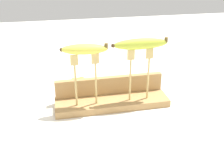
{
  "coord_description": "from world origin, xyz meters",
  "views": [
    {
      "loc": [
        -0.18,
        -0.85,
        0.52
      ],
      "look_at": [
        0.0,
        0.0,
        0.13
      ],
      "focal_mm": 42.7,
      "sensor_mm": 36.0,
      "label": 1
    }
  ],
  "objects": [
    {
      "name": "fork_stand_right",
      "position": [
        0.1,
        -0.02,
        0.14
      ],
      "size": [
        0.09,
        0.01,
        0.19
      ],
      "color": "tan",
      "rests_on": "wooden_board"
    },
    {
      "name": "banana_raised_left",
      "position": [
        -0.1,
        -0.02,
        0.23
      ],
      "size": [
        0.16,
        0.06,
        0.04
      ],
      "color": "#DBD147",
      "rests_on": "fork_stand_left"
    },
    {
      "name": "board_backstop",
      "position": [
        0.0,
        0.05,
        0.06
      ],
      "size": [
        0.41,
        0.02,
        0.07
      ],
      "primitive_type": "cube",
      "color": "#A87F4C",
      "rests_on": "wooden_board"
    },
    {
      "name": "ground_plane",
      "position": [
        0.0,
        0.0,
        0.0
      ],
      "size": [
        3.0,
        3.0,
        0.0
      ],
      "primitive_type": "plane",
      "color": "white"
    },
    {
      "name": "banana_chunk_near",
      "position": [
        -0.11,
        0.18,
        0.02
      ],
      "size": [
        0.06,
        0.05,
        0.04
      ],
      "color": "yellow",
      "rests_on": "ground"
    },
    {
      "name": "banana_raised_right",
      "position": [
        0.1,
        -0.02,
        0.24
      ],
      "size": [
        0.2,
        0.04,
        0.04
      ],
      "color": "#B2C138",
      "rests_on": "fork_stand_right"
    },
    {
      "name": "wooden_board",
      "position": [
        0.0,
        0.0,
        0.01
      ],
      "size": [
        0.42,
        0.12,
        0.03
      ],
      "primitive_type": "cube",
      "color": "#A87F4C",
      "rests_on": "ground"
    },
    {
      "name": "fork_stand_left",
      "position": [
        -0.1,
        -0.02,
        0.14
      ],
      "size": [
        0.1,
        0.01,
        0.19
      ],
      "color": "tan",
      "rests_on": "wooden_board"
    }
  ]
}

